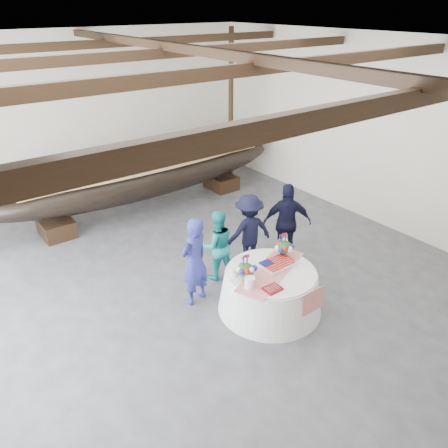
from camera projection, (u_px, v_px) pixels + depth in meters
floor at (215, 286)px, 8.74m from camera, size 10.00×12.00×0.01m
wall_back at (87, 117)px, 11.99m from camera, size 10.00×0.02×4.50m
wall_right at (384, 135)px, 10.39m from camera, size 0.02×12.00×4.50m
ceiling at (213, 44)px, 6.69m from camera, size 10.00×12.00×0.01m
pavilion_structure at (189, 73)px, 7.43m from camera, size 9.80×11.76×4.50m
longboat_display at (146, 175)px, 11.53m from camera, size 8.28×1.66×1.55m
banquet_table at (270, 290)px, 7.93m from camera, size 1.90×1.90×0.81m
tabletop_items at (266, 262)px, 7.74m from camera, size 1.83×1.17×0.40m
guest_woman_blue at (194, 261)px, 7.94m from camera, size 0.72×0.56×1.74m
guest_woman_teal at (217, 245)px, 8.71m from camera, size 0.87×0.77×1.49m
guest_man_left at (249, 231)px, 9.08m from camera, size 1.15×0.79×1.63m
guest_man_right at (287, 223)px, 9.31m from camera, size 1.08×0.95×1.76m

